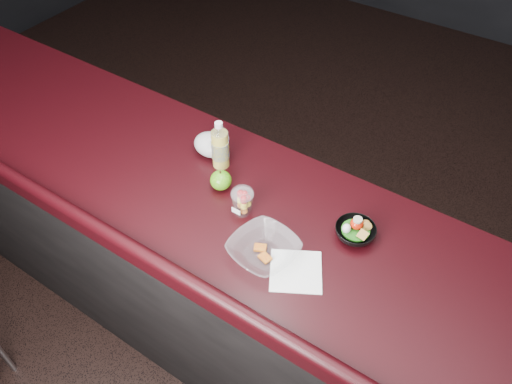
{
  "coord_description": "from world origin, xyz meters",
  "views": [
    {
      "loc": [
        0.69,
        -0.65,
        2.31
      ],
      "look_at": [
        0.05,
        0.32,
        1.1
      ],
      "focal_mm": 35.0,
      "sensor_mm": 36.0,
      "label": 1
    }
  ],
  "objects_px": {
    "lemonade_bottle": "(220,148)",
    "snack_bowl": "(355,231)",
    "green_apple": "(221,180)",
    "takeout_bowl": "(264,250)",
    "fruit_cup": "(242,200)"
  },
  "relations": [
    {
      "from": "lemonade_bottle",
      "to": "takeout_bowl",
      "type": "bearing_deg",
      "value": -36.26
    },
    {
      "from": "green_apple",
      "to": "snack_bowl",
      "type": "distance_m",
      "value": 0.5
    },
    {
      "from": "lemonade_bottle",
      "to": "fruit_cup",
      "type": "distance_m",
      "value": 0.26
    },
    {
      "from": "green_apple",
      "to": "snack_bowl",
      "type": "xyz_separation_m",
      "value": [
        0.5,
        0.06,
        -0.01
      ]
    },
    {
      "from": "fruit_cup",
      "to": "snack_bowl",
      "type": "relative_size",
      "value": 0.63
    },
    {
      "from": "snack_bowl",
      "to": "takeout_bowl",
      "type": "distance_m",
      "value": 0.31
    },
    {
      "from": "takeout_bowl",
      "to": "fruit_cup",
      "type": "bearing_deg",
      "value": 144.43
    },
    {
      "from": "green_apple",
      "to": "lemonade_bottle",
      "type": "bearing_deg",
      "value": 126.25
    },
    {
      "from": "snack_bowl",
      "to": "lemonade_bottle",
      "type": "bearing_deg",
      "value": 176.34
    },
    {
      "from": "lemonade_bottle",
      "to": "snack_bowl",
      "type": "relative_size",
      "value": 1.12
    },
    {
      "from": "lemonade_bottle",
      "to": "snack_bowl",
      "type": "xyz_separation_m",
      "value": [
        0.57,
        -0.04,
        -0.06
      ]
    },
    {
      "from": "lemonade_bottle",
      "to": "takeout_bowl",
      "type": "distance_m",
      "value": 0.45
    },
    {
      "from": "fruit_cup",
      "to": "green_apple",
      "type": "relative_size",
      "value": 1.39
    },
    {
      "from": "lemonade_bottle",
      "to": "snack_bowl",
      "type": "height_order",
      "value": "lemonade_bottle"
    },
    {
      "from": "lemonade_bottle",
      "to": "green_apple",
      "type": "xyz_separation_m",
      "value": [
        0.07,
        -0.1,
        -0.05
      ]
    }
  ]
}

